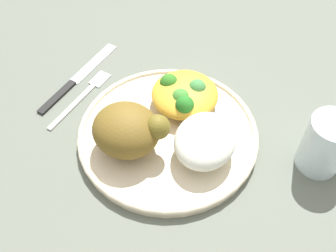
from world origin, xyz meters
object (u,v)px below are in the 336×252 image
object	(u,v)px
fork	(83,95)
water_glass	(325,144)
mac_cheese_with_broccoli	(183,94)
plate	(168,134)
roasted_chicken	(128,130)
rice_pile	(205,141)
knife	(72,82)

from	to	relation	value
fork	water_glass	xyz separation A→B (m)	(0.37, 0.03, 0.04)
mac_cheese_with_broccoli	fork	bearing A→B (deg)	-165.82
plate	fork	distance (m)	0.16
plate	fork	size ratio (longest dim) A/B	1.83
plate	water_glass	distance (m)	0.21
roasted_chicken	mac_cheese_with_broccoli	world-z (taller)	roasted_chicken
water_glass	mac_cheese_with_broccoli	bearing A→B (deg)	176.45
mac_cheese_with_broccoli	water_glass	distance (m)	0.21
roasted_chicken	water_glass	xyz separation A→B (m)	(0.24, 0.09, -0.01)
rice_pile	fork	bearing A→B (deg)	171.72
roasted_chicken	fork	size ratio (longest dim) A/B	0.72
mac_cheese_with_broccoli	rice_pile	bearing A→B (deg)	-49.28
roasted_chicken	water_glass	world-z (taller)	water_glass
mac_cheese_with_broccoli	fork	xyz separation A→B (m)	(-0.16, -0.04, -0.03)
plate	water_glass	world-z (taller)	water_glass
rice_pile	fork	world-z (taller)	rice_pile
fork	knife	xyz separation A→B (m)	(-0.03, 0.02, 0.00)
rice_pile	knife	size ratio (longest dim) A/B	0.50
rice_pile	water_glass	world-z (taller)	water_glass
plate	roasted_chicken	distance (m)	0.07
roasted_chicken	rice_pile	distance (m)	0.10
roasted_chicken	fork	bearing A→B (deg)	151.98
mac_cheese_with_broccoli	knife	world-z (taller)	mac_cheese_with_broccoli
fork	water_glass	bearing A→B (deg)	4.18
plate	rice_pile	bearing A→B (deg)	-11.58
fork	rice_pile	bearing A→B (deg)	-8.28
knife	rice_pile	bearing A→B (deg)	-11.33
rice_pile	water_glass	distance (m)	0.16
knife	water_glass	distance (m)	0.40
mac_cheese_with_broccoli	knife	bearing A→B (deg)	-173.50
rice_pile	roasted_chicken	bearing A→B (deg)	-161.81
plate	roasted_chicken	xyz separation A→B (m)	(-0.04, -0.04, 0.04)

